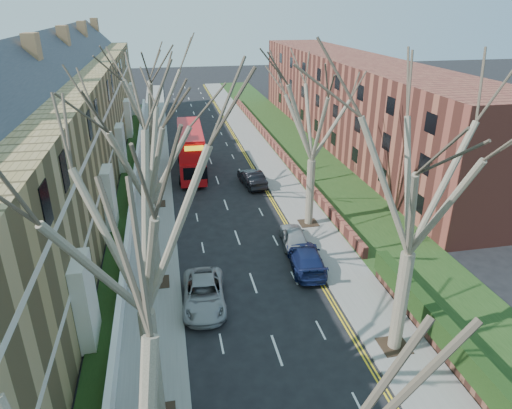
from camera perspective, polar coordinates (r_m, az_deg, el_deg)
pavement_left at (r=49.53m, az=-12.65°, el=4.99°), size 3.00×102.00×0.12m
pavement_right at (r=50.61m, az=1.09°, el=5.97°), size 3.00×102.00×0.12m
terrace_left at (r=41.32m, az=-24.09°, el=7.69°), size 9.70×78.00×13.60m
flats_right at (r=56.53m, az=11.92°, el=12.53°), size 13.97×54.00×10.00m
front_wall_left at (r=41.91m, az=-15.00°, el=2.07°), size 0.30×78.00×1.00m
grass_verge_right at (r=51.70m, az=6.00°, el=6.34°), size 6.00×102.00×0.06m
tree_left_mid at (r=15.30m, az=-15.06°, el=-0.19°), size 10.50×10.50×14.71m
tree_left_far at (r=24.87m, az=-14.01°, el=8.37°), size 10.15×10.15×14.22m
tree_left_dist at (r=36.54m, az=-13.58°, el=13.71°), size 10.50×10.50×14.71m
tree_right_mid at (r=19.91m, az=20.05°, el=4.76°), size 10.50×10.50×14.71m
tree_right_far at (r=32.32m, az=7.33°, el=12.34°), size 10.15×10.15×14.22m
double_decker_bus at (r=45.89m, az=-8.12°, el=6.59°), size 2.92×10.54×4.40m
car_left_far at (r=26.12m, az=-6.52°, el=-11.05°), size 2.69×5.22×1.41m
car_right_near at (r=29.39m, az=6.27°, el=-6.69°), size 2.56×5.17×1.44m
car_right_mid at (r=32.01m, az=4.74°, el=-3.97°), size 2.04×4.22×1.39m
car_right_far at (r=42.32m, az=-0.49°, el=3.33°), size 2.15×4.75×1.51m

